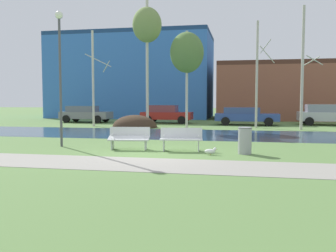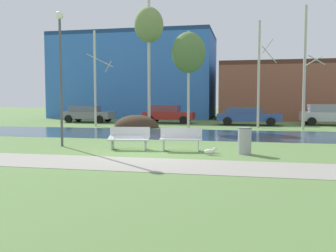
{
  "view_description": "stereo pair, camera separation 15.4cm",
  "coord_description": "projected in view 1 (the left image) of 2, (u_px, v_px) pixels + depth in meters",
  "views": [
    {
      "loc": [
        3.23,
        -12.85,
        1.96
      ],
      "look_at": [
        0.41,
        1.4,
        0.91
      ],
      "focal_mm": 39.42,
      "sensor_mm": 36.0,
      "label": 1
    },
    {
      "loc": [
        3.38,
        -12.82,
        1.96
      ],
      "look_at": [
        0.41,
        1.4,
        0.91
      ],
      "focal_mm": 39.42,
      "sensor_mm": 36.0,
      "label": 2
    }
  ],
  "objects": [
    {
      "name": "birch_left",
      "position": [
        147.0,
        26.0,
        25.4
      ],
      "size": [
        2.01,
        2.01,
        9.09
      ],
      "color": "beige",
      "rests_on": "ground"
    },
    {
      "name": "paved_path_strip",
      "position": [
        132.0,
        164.0,
        11.17
      ],
      "size": [
        60.0,
        2.37,
        0.01
      ],
      "primitive_type": "cube",
      "color": "gray",
      "rests_on": "ground"
    },
    {
      "name": "parked_wagon_fourth_silver",
      "position": [
        325.0,
        114.0,
        28.02
      ],
      "size": [
        4.04,
        2.06,
        1.58
      ],
      "color": "#B2B5BC",
      "rests_on": "ground"
    },
    {
      "name": "trash_bin",
      "position": [
        245.0,
        140.0,
        13.21
      ],
      "size": [
        0.5,
        0.5,
        0.97
      ],
      "color": "#999B9E",
      "rests_on": "ground"
    },
    {
      "name": "streetlamp",
      "position": [
        60.0,
        57.0,
        15.09
      ],
      "size": [
        0.32,
        0.32,
        5.54
      ],
      "color": "#4C4C51",
      "rests_on": "ground"
    },
    {
      "name": "soil_mound",
      "position": [
        135.0,
        127.0,
        25.79
      ],
      "size": [
        3.16,
        2.57,
        1.75
      ],
      "primitive_type": "ellipsoid",
      "color": "#423021",
      "rests_on": "ground"
    },
    {
      "name": "birch_center",
      "position": [
        257.0,
        74.0,
        25.2
      ],
      "size": [
        1.25,
        2.04,
        7.28
      ],
      "color": "#BCB7A8",
      "rests_on": "ground"
    },
    {
      "name": "bench_left",
      "position": [
        129.0,
        137.0,
        14.39
      ],
      "size": [
        1.66,
        0.76,
        0.87
      ],
      "color": "silver",
      "rests_on": "ground"
    },
    {
      "name": "building_blue_store",
      "position": [
        133.0,
        77.0,
        40.41
      ],
      "size": [
        16.93,
        8.55,
        8.91
      ],
      "color": "#3870C6",
      "rests_on": "ground"
    },
    {
      "name": "parked_van_nearest_grey",
      "position": [
        85.0,
        114.0,
        31.45
      ],
      "size": [
        4.25,
        2.07,
        1.39
      ],
      "color": "slate",
      "rests_on": "ground"
    },
    {
      "name": "birch_far_left",
      "position": [
        94.0,
        78.0,
        26.65
      ],
      "size": [
        1.52,
        2.79,
        6.9
      ],
      "color": "beige",
      "rests_on": "ground"
    },
    {
      "name": "river_band",
      "position": [
        182.0,
        134.0,
        20.82
      ],
      "size": [
        80.0,
        6.36,
        0.01
      ],
      "primitive_type": "cube",
      "color": "#2D475B",
      "rests_on": "ground"
    },
    {
      "name": "birch_center_right",
      "position": [
        303.0,
        68.0,
        23.53
      ],
      "size": [
        1.33,
        2.24,
        7.9
      ],
      "color": "#BCB7A8",
      "rests_on": "ground"
    },
    {
      "name": "bench_right",
      "position": [
        181.0,
        139.0,
        13.99
      ],
      "size": [
        1.66,
        0.76,
        0.87
      ],
      "color": "silver",
      "rests_on": "ground"
    },
    {
      "name": "parked_hatch_third_blue",
      "position": [
        245.0,
        115.0,
        28.12
      ],
      "size": [
        4.78,
        1.98,
        1.35
      ],
      "color": "#2D4793",
      "rests_on": "ground"
    },
    {
      "name": "parked_sedan_second_red",
      "position": [
        166.0,
        114.0,
        30.4
      ],
      "size": [
        4.18,
        1.97,
        1.48
      ],
      "color": "maroon",
      "rests_on": "ground"
    },
    {
      "name": "building_brick_low",
      "position": [
        277.0,
        92.0,
        36.98
      ],
      "size": [
        11.44,
        9.22,
        5.46
      ],
      "color": "brown",
      "rests_on": "ground"
    },
    {
      "name": "birch_center_left",
      "position": [
        187.0,
        53.0,
        24.91
      ],
      "size": [
        2.28,
        2.28,
        6.57
      ],
      "color": "beige",
      "rests_on": "ground"
    },
    {
      "name": "seagull",
      "position": [
        211.0,
        151.0,
        13.0
      ],
      "size": [
        0.46,
        0.17,
        0.27
      ],
      "color": "white",
      "rests_on": "ground"
    },
    {
      "name": "ground_plane",
      "position": [
        188.0,
        131.0,
        23.12
      ],
      "size": [
        120.0,
        120.0,
        0.0
      ],
      "primitive_type": "plane",
      "color": "#5B7F42"
    }
  ]
}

